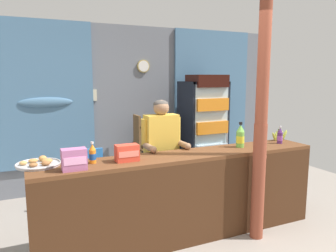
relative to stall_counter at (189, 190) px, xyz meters
name	(u,v)px	position (x,y,z in m)	size (l,w,h in m)	color
ground_plane	(170,217)	(0.07, 0.64, -0.59)	(7.34, 7.34, 0.00)	gray
back_wall_curtained	(132,104)	(0.09, 2.26, 0.77)	(5.49, 0.22, 2.65)	slate
stall_counter	(189,190)	(0.00, 0.00, 0.00)	(3.27, 0.49, 0.97)	brown
timber_post	(261,129)	(0.75, -0.24, 0.67)	(0.17, 0.15, 2.63)	brown
drink_fridge	(204,125)	(1.17, 1.67, 0.42)	(0.70, 0.62, 1.86)	black
bottle_shelf_rack	(150,149)	(0.27, 1.87, 0.04)	(0.48, 0.28, 1.21)	brown
plastic_lawn_chair	(89,178)	(-0.86, 1.20, -0.10)	(0.46, 0.46, 0.86)	#3884D6
shopkeeper	(162,147)	(-0.09, 0.57, 0.38)	(0.51, 0.42, 1.55)	#28282D
soda_bottle_lime_soda	(240,137)	(0.78, 0.15, 0.51)	(0.10, 0.10, 0.31)	#75C64C
soda_bottle_orange_soda	(93,154)	(-1.01, 0.15, 0.47)	(0.07, 0.07, 0.22)	orange
soda_bottle_grape_soda	(280,136)	(1.38, 0.12, 0.48)	(0.07, 0.07, 0.23)	#56286B
snack_box_crackers	(127,153)	(-0.67, 0.09, 0.47)	(0.23, 0.13, 0.17)	#E5422D
snack_box_wafer	(74,159)	(-1.21, -0.02, 0.48)	(0.22, 0.13, 0.20)	#B76699
pastry_tray	(39,163)	(-1.50, 0.28, 0.40)	(0.42, 0.42, 0.07)	#BCBCC1
banana_bunch	(279,136)	(1.52, 0.28, 0.45)	(0.27, 0.07, 0.16)	#B7C647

